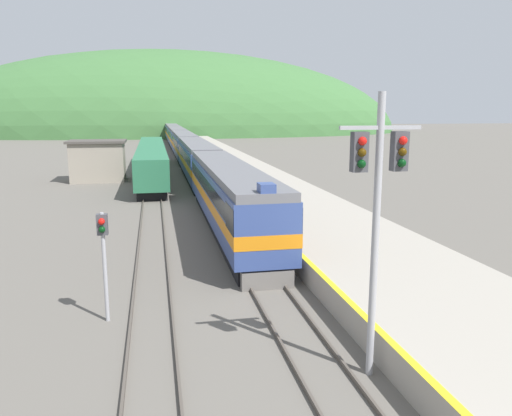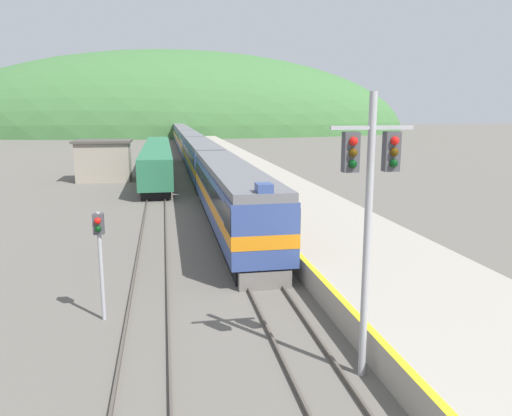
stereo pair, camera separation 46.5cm
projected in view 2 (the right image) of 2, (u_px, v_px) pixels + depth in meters
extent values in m
cube|color=#4C443D|center=(186.00, 159.00, 74.50)|extent=(0.08, 180.00, 0.16)
cube|color=#4C443D|center=(196.00, 159.00, 74.75)|extent=(0.08, 180.00, 0.16)
cube|color=#4C443D|center=(154.00, 160.00, 73.67)|extent=(0.08, 180.00, 0.16)
cube|color=#4C443D|center=(164.00, 160.00, 73.92)|extent=(0.08, 180.00, 0.16)
cube|color=#9E9689|center=(247.00, 171.00, 56.17)|extent=(7.10, 140.00, 1.00)
cube|color=yellow|center=(217.00, 167.00, 55.47)|extent=(0.24, 140.00, 0.01)
ellipsoid|color=#3D6B38|center=(176.00, 133.00, 159.85)|extent=(151.82, 68.32, 51.39)
cube|color=gray|center=(104.00, 162.00, 51.95)|extent=(5.29, 4.01, 3.98)
cube|color=#47423D|center=(103.00, 141.00, 51.55)|extent=(5.79, 4.51, 0.24)
cube|color=black|center=(231.00, 222.00, 30.89)|extent=(2.31, 20.62, 0.85)
cube|color=#334784|center=(230.00, 194.00, 30.54)|extent=(2.81, 21.93, 2.75)
cube|color=orange|center=(230.00, 197.00, 30.58)|extent=(2.84, 21.95, 0.60)
cube|color=black|center=(230.00, 184.00, 30.42)|extent=(2.84, 20.62, 0.82)
cube|color=slate|center=(230.00, 168.00, 30.24)|extent=(2.65, 21.93, 0.40)
cube|color=black|center=(261.00, 217.00, 20.93)|extent=(2.85, 2.20, 1.10)
cube|color=#334784|center=(264.00, 188.00, 20.01)|extent=(0.64, 0.80, 0.36)
cube|color=slate|center=(265.00, 280.00, 20.50)|extent=(2.20, 0.40, 0.77)
cube|color=black|center=(202.00, 176.00, 52.64)|extent=(2.31, 20.08, 0.85)
cube|color=#334784|center=(202.00, 159.00, 52.30)|extent=(2.81, 21.36, 2.75)
cube|color=orange|center=(202.00, 161.00, 52.34)|extent=(2.84, 21.38, 0.60)
cube|color=black|center=(202.00, 153.00, 52.18)|extent=(2.84, 20.08, 0.82)
cube|color=slate|center=(202.00, 144.00, 51.99)|extent=(2.65, 21.36, 0.40)
cube|color=black|center=(191.00, 157.00, 74.12)|extent=(2.31, 20.08, 0.85)
cube|color=#334784|center=(191.00, 145.00, 73.78)|extent=(2.81, 21.36, 2.75)
cube|color=orange|center=(191.00, 146.00, 73.82)|extent=(2.84, 21.38, 0.60)
cube|color=black|center=(190.00, 141.00, 73.66)|extent=(2.84, 20.08, 0.82)
cube|color=slate|center=(190.00, 134.00, 73.47)|extent=(2.65, 21.36, 0.40)
cube|color=black|center=(184.00, 147.00, 95.60)|extent=(2.31, 20.08, 0.85)
cube|color=#334784|center=(184.00, 137.00, 95.26)|extent=(2.81, 21.36, 2.75)
cube|color=orange|center=(184.00, 138.00, 95.30)|extent=(2.84, 21.38, 0.60)
cube|color=black|center=(184.00, 134.00, 95.14)|extent=(2.84, 20.08, 0.82)
cube|color=slate|center=(184.00, 129.00, 94.95)|extent=(2.65, 21.36, 0.40)
cube|color=black|center=(180.00, 140.00, 117.08)|extent=(2.31, 20.08, 0.85)
cube|color=#334784|center=(180.00, 132.00, 116.74)|extent=(2.81, 21.36, 2.75)
cube|color=orange|center=(180.00, 133.00, 116.78)|extent=(2.84, 21.38, 0.60)
cube|color=black|center=(180.00, 130.00, 116.62)|extent=(2.84, 20.08, 0.82)
cube|color=slate|center=(180.00, 125.00, 116.43)|extent=(2.65, 21.36, 0.40)
cube|color=black|center=(158.00, 171.00, 57.05)|extent=(2.46, 34.34, 0.80)
cube|color=#286B47|center=(157.00, 156.00, 56.72)|extent=(2.90, 35.77, 2.60)
cylinder|color=#9E9EA3|center=(367.00, 241.00, 13.15)|extent=(0.20, 0.20, 7.71)
cube|color=#9E9EA3|center=(372.00, 128.00, 12.58)|extent=(2.20, 0.10, 0.10)
cube|color=#424247|center=(351.00, 152.00, 12.60)|extent=(0.40, 0.28, 1.02)
sphere|color=red|center=(354.00, 141.00, 12.38)|extent=(0.22, 0.22, 0.22)
sphere|color=#412C05|center=(353.00, 153.00, 12.43)|extent=(0.22, 0.22, 0.22)
sphere|color=black|center=(353.00, 164.00, 12.49)|extent=(0.22, 0.22, 0.22)
cube|color=#424247|center=(391.00, 151.00, 12.80)|extent=(0.40, 0.28, 1.02)
sphere|color=red|center=(395.00, 141.00, 12.57)|extent=(0.22, 0.22, 0.22)
sphere|color=#412C05|center=(394.00, 152.00, 12.63)|extent=(0.22, 0.22, 0.22)
sphere|color=black|center=(394.00, 163.00, 12.68)|extent=(0.22, 0.22, 0.22)
cylinder|color=#9E9EA3|center=(101.00, 267.00, 17.18)|extent=(0.14, 0.14, 3.87)
cube|color=#424247|center=(98.00, 224.00, 16.89)|extent=(0.36, 0.28, 0.71)
sphere|color=red|center=(98.00, 221.00, 16.70)|extent=(0.22, 0.22, 0.22)
sphere|color=black|center=(98.00, 229.00, 16.75)|extent=(0.22, 0.22, 0.22)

